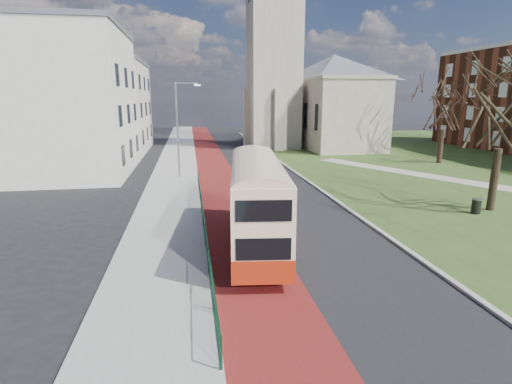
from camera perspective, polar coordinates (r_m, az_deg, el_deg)
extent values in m
plane|color=black|center=(18.51, 2.23, -8.40)|extent=(160.00, 160.00, 0.00)
cube|color=black|center=(37.80, -1.66, 2.90)|extent=(9.00, 120.00, 0.01)
cube|color=#591414|center=(37.54, -5.75, 2.76)|extent=(3.40, 120.00, 0.01)
cube|color=gray|center=(37.48, -11.56, 2.63)|extent=(4.00, 120.00, 0.12)
cube|color=#999993|center=(37.46, -8.50, 2.75)|extent=(0.25, 120.00, 0.13)
cube|color=#999993|center=(40.58, 4.41, 3.67)|extent=(0.25, 80.00, 0.13)
cube|color=#2C491A|center=(49.26, 27.57, 3.85)|extent=(40.00, 80.00, 0.04)
cube|color=#9E998C|center=(36.33, 31.16, 0.61)|extent=(18.84, 32.82, 0.03)
cylinder|color=#0D3C24|center=(21.62, -7.59, -2.21)|extent=(0.04, 24.00, 0.04)
cylinder|color=#0D3C24|center=(21.89, -7.51, -4.61)|extent=(0.04, 24.00, 0.04)
cube|color=gray|center=(56.27, 2.53, 18.58)|extent=(6.50, 6.50, 24.00)
cube|color=gray|center=(58.42, 10.79, 10.80)|extent=(9.00, 18.00, 9.00)
pyramid|color=#565960|center=(58.66, 11.15, 18.73)|extent=(9.00, 18.00, 3.60)
cube|color=beige|center=(40.22, -25.06, 11.26)|extent=(10.00, 14.00, 12.50)
cube|color=#565960|center=(40.65, -26.02, 20.41)|extent=(10.30, 14.30, 0.50)
cube|color=#BDB2A0|center=(55.84, -20.67, 11.12)|extent=(10.00, 16.00, 11.00)
cube|color=#565960|center=(56.00, -21.17, 16.99)|extent=(10.30, 16.30, 0.50)
cylinder|color=gray|center=(34.95, -11.15, 8.61)|extent=(0.16, 0.16, 8.00)
cylinder|color=gray|center=(34.85, -9.92, 15.07)|extent=(1.80, 0.10, 0.10)
cube|color=silver|center=(34.86, -8.38, 14.88)|extent=(0.50, 0.18, 0.12)
cube|color=#9F250E|center=(18.67, 0.09, -5.25)|extent=(3.38, 9.92, 0.88)
cube|color=beige|center=(18.19, 0.10, -0.10)|extent=(3.36, 9.87, 2.56)
cube|color=black|center=(18.63, -3.35, -2.33)|extent=(1.00, 7.92, 0.84)
cube|color=black|center=(18.73, 3.44, -2.24)|extent=(1.00, 7.92, 0.84)
cube|color=black|center=(18.06, -3.41, 1.50)|extent=(1.09, 8.69, 0.80)
cube|color=black|center=(18.16, 3.59, 1.56)|extent=(1.09, 8.69, 0.80)
cube|color=black|center=(23.08, -0.49, 0.76)|extent=(1.98, 0.31, 0.93)
cube|color=black|center=(22.82, -0.49, 4.01)|extent=(1.98, 0.31, 0.80)
cube|color=orange|center=(22.75, -0.50, 5.26)|extent=(1.58, 0.29, 0.27)
cylinder|color=black|center=(21.93, -2.96, -3.63)|extent=(0.37, 0.94, 0.92)
cylinder|color=black|center=(22.01, 2.30, -3.56)|extent=(0.37, 0.94, 0.92)
cylinder|color=black|center=(16.09, -3.03, -10.10)|extent=(0.37, 0.94, 0.92)
cylinder|color=black|center=(16.19, 4.22, -9.96)|extent=(0.37, 0.94, 0.92)
cylinder|color=black|center=(28.41, 30.87, 1.49)|extent=(0.60, 0.60, 3.82)
cylinder|color=#301E18|center=(46.94, 24.87, 5.94)|extent=(0.54, 0.54, 3.53)
cylinder|color=black|center=(27.41, 28.94, -1.82)|extent=(0.57, 0.57, 0.86)
cylinder|color=gray|center=(27.31, 29.05, -0.89)|extent=(0.61, 0.61, 0.06)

